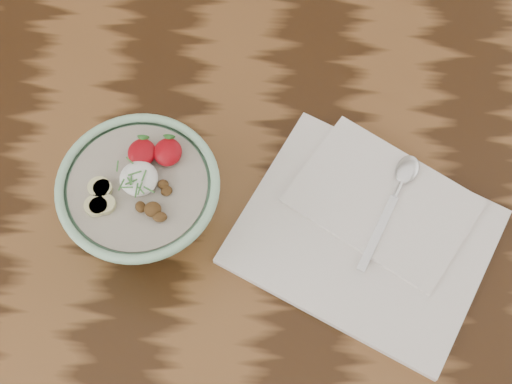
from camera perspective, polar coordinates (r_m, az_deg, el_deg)
table at (r=96.52cm, az=4.16°, el=-2.63°), size 160.00×90.00×75.00cm
breakfast_bowl at (r=81.94cm, az=-9.06°, el=-0.58°), size 18.04×18.04×11.85cm
napkin at (r=86.29cm, az=8.97°, el=-2.95°), size 35.49×32.95×1.75cm
spoon at (r=87.79cm, az=11.45°, el=0.55°), size 8.26×15.86×0.86cm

